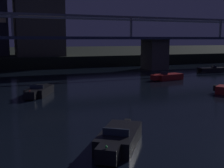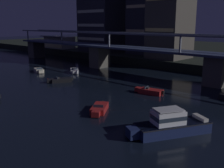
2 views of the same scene
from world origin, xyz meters
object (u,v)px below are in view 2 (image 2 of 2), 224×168
at_px(speedboat_near_center, 99,109).
at_px(speedboat_mid_left, 74,71).
at_px(tower_west_low, 105,18).
at_px(cabin_cruiser_near_left, 170,124).
at_px(speedboat_mid_center, 39,70).
at_px(speedboat_far_left, 60,80).
at_px(waterfront_pavilion, 59,42).
at_px(river_bridge, 148,56).
at_px(speedboat_near_right, 150,91).

xyz_separation_m(speedboat_near_center, speedboat_mid_left, (-25.29, 16.09, 0.00)).
height_order(tower_west_low, cabin_cruiser_near_left, tower_west_low).
xyz_separation_m(tower_west_low, speedboat_near_center, (41.30, -42.77, -12.86)).
height_order(speedboat_mid_left, speedboat_mid_center, same).
bearing_deg(cabin_cruiser_near_left, speedboat_far_left, 166.35).
bearing_deg(speedboat_far_left, waterfront_pavilion, 144.48).
bearing_deg(speedboat_mid_left, speedboat_far_left, -53.47).
relative_size(river_bridge, cabin_cruiser_near_left, 11.16).
xyz_separation_m(cabin_cruiser_near_left, speedboat_mid_left, (-35.94, 15.95, -0.64)).
xyz_separation_m(speedboat_near_right, speedboat_mid_left, (-24.66, 3.80, 0.00)).
height_order(waterfront_pavilion, speedboat_mid_left, waterfront_pavilion).
height_order(speedboat_mid_center, speedboat_far_left, same).
xyz_separation_m(tower_west_low, speedboat_near_right, (40.67, -30.47, -12.86)).
bearing_deg(speedboat_mid_center, tower_west_low, 106.20).
relative_size(river_bridge, speedboat_near_right, 19.22).
distance_m(tower_west_low, speedboat_far_left, 43.96).
xyz_separation_m(river_bridge, speedboat_far_left, (-8.01, -18.44, -3.92)).
relative_size(waterfront_pavilion, speedboat_mid_center, 2.44).
height_order(speedboat_near_center, speedboat_mid_left, same).
relative_size(speedboat_near_center, speedboat_mid_center, 0.93).
distance_m(waterfront_pavilion, cabin_cruiser_near_left, 81.19).
height_order(waterfront_pavilion, speedboat_mid_center, waterfront_pavilion).
relative_size(tower_west_low, cabin_cruiser_near_left, 2.49).
distance_m(river_bridge, speedboat_near_center, 28.16).
xyz_separation_m(tower_west_low, cabin_cruiser_near_left, (51.95, -42.63, -12.22)).
distance_m(waterfront_pavilion, speedboat_far_left, 52.39).
relative_size(speedboat_mid_left, speedboat_mid_center, 0.93).
relative_size(tower_west_low, speedboat_mid_center, 4.42).
bearing_deg(river_bridge, speedboat_near_center, -67.29).
distance_m(speedboat_near_right, speedboat_mid_center, 31.36).
distance_m(river_bridge, tower_west_low, 36.10).
relative_size(speedboat_near_right, speedboat_mid_center, 1.03).
height_order(speedboat_near_right, speedboat_far_left, same).
bearing_deg(tower_west_low, speedboat_near_right, -36.84).
height_order(tower_west_low, waterfront_pavilion, tower_west_low).
relative_size(river_bridge, speedboat_near_center, 21.17).
relative_size(speedboat_near_center, speedboat_near_right, 0.91).
xyz_separation_m(river_bridge, waterfront_pavilion, (-50.52, 11.91, 0.10)).
xyz_separation_m(waterfront_pavilion, speedboat_near_center, (61.28, -37.64, -4.02)).
height_order(speedboat_near_center, speedboat_near_right, same).
bearing_deg(river_bridge, speedboat_near_right, -52.95).
xyz_separation_m(waterfront_pavilion, speedboat_far_left, (42.52, -30.35, -4.02)).
bearing_deg(speedboat_near_right, waterfront_pavilion, 157.33).
bearing_deg(waterfront_pavilion, speedboat_far_left, -35.52).
bearing_deg(waterfront_pavilion, speedboat_mid_left, -30.91).
bearing_deg(speedboat_near_right, river_bridge, 127.05).
bearing_deg(waterfront_pavilion, speedboat_mid_center, -42.70).
bearing_deg(cabin_cruiser_near_left, speedboat_mid_left, 156.07).
distance_m(waterfront_pavilion, speedboat_near_right, 65.86).
relative_size(speedboat_mid_left, speedboat_far_left, 0.95).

